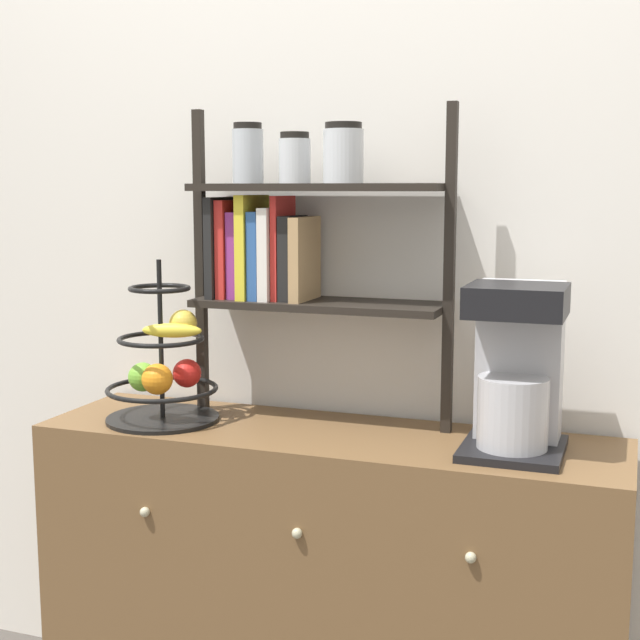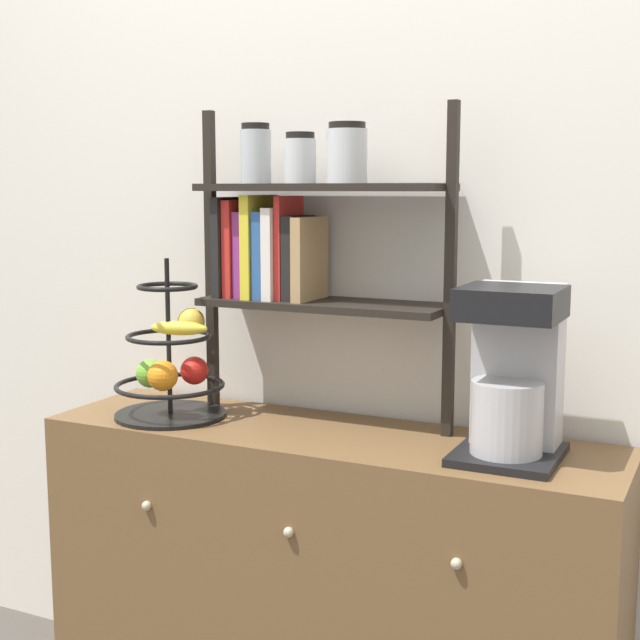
# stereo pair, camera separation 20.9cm
# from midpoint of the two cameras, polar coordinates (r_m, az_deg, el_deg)

# --- Properties ---
(wall_back) EXTENTS (7.00, 0.05, 2.60)m
(wall_back) POSITION_cam_midpoint_polar(r_m,az_deg,el_deg) (2.29, -0.22, 6.07)
(wall_back) COLOR silver
(wall_back) RESTS_ON ground_plane
(sideboard) EXTENTS (1.41, 0.40, 0.82)m
(sideboard) POSITION_cam_midpoint_polar(r_m,az_deg,el_deg) (2.29, -2.32, -17.11)
(sideboard) COLOR brown
(sideboard) RESTS_ON ground_plane
(coffee_maker) EXTENTS (0.22, 0.25, 0.37)m
(coffee_maker) POSITION_cam_midpoint_polar(r_m,az_deg,el_deg) (1.99, 9.57, -3.10)
(coffee_maker) COLOR black
(coffee_maker) RESTS_ON sideboard
(fruit_stand) EXTENTS (0.28, 0.28, 0.41)m
(fruit_stand) POSITION_cam_midpoint_polar(r_m,az_deg,el_deg) (2.27, -12.58, -3.16)
(fruit_stand) COLOR black
(fruit_stand) RESTS_ON sideboard
(shelf_hutch) EXTENTS (0.67, 0.20, 0.77)m
(shelf_hutch) POSITION_cam_midpoint_polar(r_m,az_deg,el_deg) (2.21, -4.77, 5.53)
(shelf_hutch) COLOR black
(shelf_hutch) RESTS_ON sideboard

